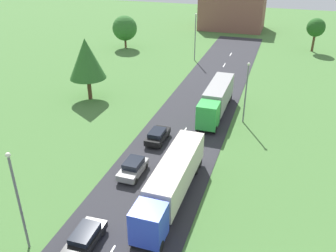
# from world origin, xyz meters

# --- Properties ---
(road) EXTENTS (10.00, 140.00, 0.06)m
(road) POSITION_xyz_m (0.00, 24.50, 0.03)
(road) COLOR #2B2B30
(road) RESTS_ON ground
(truck_second) EXTENTS (2.60, 13.53, 3.49)m
(truck_second) POSITION_xyz_m (2.44, 31.81, 2.09)
(truck_second) COLOR blue
(truck_second) RESTS_ON road
(truck_third) EXTENTS (2.57, 12.39, 3.75)m
(truck_third) POSITION_xyz_m (2.61, 50.79, 2.20)
(truck_third) COLOR green
(truck_third) RESTS_ON road
(car_third) EXTENTS (1.94, 4.43, 1.39)m
(car_third) POSITION_xyz_m (-2.14, 24.28, 0.80)
(car_third) COLOR black
(car_third) RESTS_ON road
(car_fourth) EXTENTS (1.92, 3.98, 1.53)m
(car_fourth) POSITION_xyz_m (-2.34, 34.20, 0.85)
(car_fourth) COLOR gray
(car_fourth) RESTS_ON road
(car_fifth) EXTENTS (1.87, 4.14, 1.46)m
(car_fifth) POSITION_xyz_m (-2.26, 41.21, 0.83)
(car_fifth) COLOR black
(car_fifth) RESTS_ON road
(lamppost_second) EXTENTS (0.36, 0.36, 8.36)m
(lamppost_second) POSITION_xyz_m (-6.20, 22.97, 4.66)
(lamppost_second) COLOR slate
(lamppost_second) RESTS_ON ground
(lamppost_third) EXTENTS (0.36, 0.36, 7.85)m
(lamppost_third) POSITION_xyz_m (6.42, 49.44, 4.40)
(lamppost_third) COLOR slate
(lamppost_third) RESTS_ON ground
(lamppost_fourth) EXTENTS (0.36, 0.36, 8.78)m
(lamppost_fourth) POSITION_xyz_m (-6.07, 73.50, 4.87)
(lamppost_fourth) COLOR slate
(lamppost_fourth) RESTS_ON ground
(tree_oak) EXTENTS (5.16, 5.16, 6.76)m
(tree_oak) POSITION_xyz_m (-22.39, 77.78, 4.17)
(tree_oak) COLOR #513823
(tree_oak) RESTS_ON ground
(tree_maple) EXTENTS (5.17, 5.17, 8.86)m
(tree_maple) POSITION_xyz_m (-15.92, 50.34, 5.98)
(tree_maple) COLOR #513823
(tree_maple) RESTS_ON ground
(tree_pine) EXTENTS (3.67, 3.67, 6.75)m
(tree_pine) POSITION_xyz_m (15.69, 87.15, 4.86)
(tree_pine) COLOR #513823
(tree_pine) RESTS_ON ground
(distant_building) EXTENTS (15.85, 10.59, 8.35)m
(distant_building) POSITION_xyz_m (-3.83, 103.57, 4.18)
(distant_building) COLOR brown
(distant_building) RESTS_ON ground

